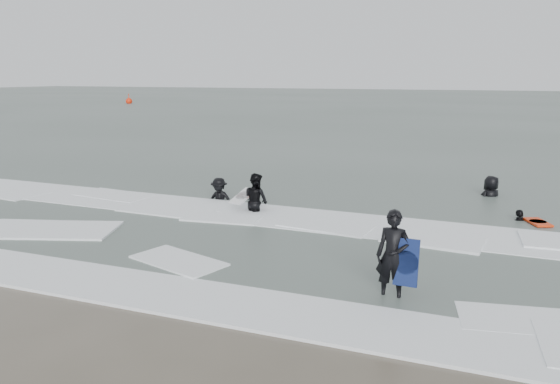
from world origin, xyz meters
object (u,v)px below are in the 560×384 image
at_px(surfer_centre, 391,299).
at_px(surfer_wading, 256,212).
at_px(surfer_breaker, 219,201).
at_px(buoy, 129,101).
at_px(surfer_right_far, 490,197).
at_px(surfer_right_near, 519,222).

height_order(surfer_centre, surfer_wading, surfer_centre).
distance_m(surfer_breaker, buoy, 70.67).
distance_m(surfer_breaker, surfer_right_far, 10.11).
xyz_separation_m(surfer_right_near, buoy, (-55.44, 53.15, 0.42)).
xyz_separation_m(surfer_centre, buoy, (-52.89, 60.65, 0.42)).
bearing_deg(surfer_centre, buoy, 134.00).
relative_size(surfer_centre, surfer_right_near, 1.23).
bearing_deg(buoy, surfer_centre, -48.91).
xyz_separation_m(surfer_centre, surfer_right_near, (2.54, 7.50, 0.00)).
relative_size(surfer_breaker, surfer_right_far, 0.87).
bearing_deg(surfer_breaker, surfer_centre, -45.17).
bearing_deg(surfer_centre, surfer_wading, 138.27).
xyz_separation_m(surfer_wading, surfer_right_far, (7.17, 5.40, 0.00)).
bearing_deg(surfer_centre, surfer_right_far, 84.50).
distance_m(surfer_centre, surfer_right_far, 11.01).
xyz_separation_m(surfer_centre, surfer_wading, (-5.56, 5.49, 0.00)).
bearing_deg(surfer_wading, surfer_breaker, -2.26).
height_order(surfer_centre, surfer_right_far, surfer_right_far).
height_order(surfer_right_near, surfer_right_far, surfer_right_far).
relative_size(surfer_centre, surfer_right_far, 0.96).
bearing_deg(buoy, surfer_breaker, -50.03).
bearing_deg(buoy, surfer_right_far, -42.39).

